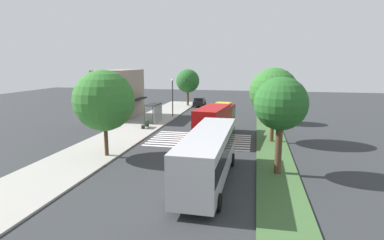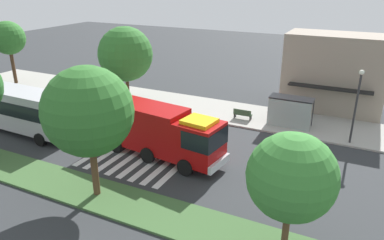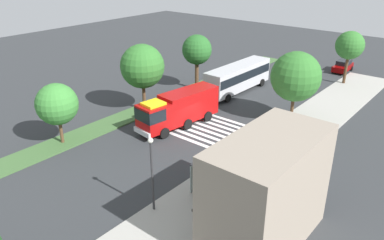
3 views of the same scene
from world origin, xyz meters
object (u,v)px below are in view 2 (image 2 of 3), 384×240
transit_bus (15,106)px  median_tree_west (88,112)px  median_tree_center (292,177)px  sidewalk_tree_west (125,54)px  bench_near_shelter (243,114)px  bus_stop_shelter (290,107)px  street_lamp (357,100)px  sidewalk_tree_far_west (8,38)px  fire_truck (162,130)px

transit_bus → median_tree_west: (12.10, -4.75, 3.08)m
median_tree_west → median_tree_center: 10.82m
sidewalk_tree_west → median_tree_center: sidewalk_tree_west is taller
median_tree_west → median_tree_center: bearing=0.0°
bench_near_shelter → median_tree_center: 16.94m
bus_stop_shelter → street_lamp: size_ratio=0.63×
bus_stop_shelter → sidewalk_tree_west: size_ratio=0.47×
transit_bus → street_lamp: street_lamp is taller
median_tree_west → street_lamp: bearing=48.1°
bus_stop_shelter → sidewalk_tree_far_west: (-31.67, -0.69, 3.44)m
sidewalk_tree_west → bench_near_shelter: bearing=3.3°
sidewalk_tree_west → street_lamp: bearing=-1.1°
street_lamp → sidewalk_tree_west: sidewalk_tree_west is taller
fire_truck → sidewalk_tree_far_west: bearing=168.5°
sidewalk_tree_west → median_tree_west: (8.01, -14.33, 0.23)m
bench_near_shelter → median_tree_west: size_ratio=0.21×
street_lamp → fire_truck: bearing=-145.1°
bench_near_shelter → street_lamp: 9.38m
sidewalk_tree_far_west → bus_stop_shelter: bearing=1.3°
median_tree_west → median_tree_center: median_tree_west is taller
bench_near_shelter → median_tree_center: median_tree_center is taller
transit_bus → median_tree_center: median_tree_center is taller
fire_truck → bus_stop_shelter: size_ratio=2.78×
bench_near_shelter → transit_bus: bearing=-147.0°
fire_truck → sidewalk_tree_west: (-8.94, 8.46, 2.93)m
fire_truck → sidewalk_tree_far_west: size_ratio=1.37×
bus_stop_shelter → median_tree_west: size_ratio=0.47×
bus_stop_shelter → median_tree_center: bearing=-78.3°
fire_truck → transit_bus: fire_truck is taller
transit_bus → sidewalk_tree_west: bearing=-112.1°
sidewalk_tree_west → median_tree_center: bearing=-37.4°
street_lamp → median_tree_west: (-12.51, -13.93, 1.70)m
street_lamp → bus_stop_shelter: bearing=167.3°
fire_truck → median_tree_west: median_tree_west is taller
transit_bus → median_tree_center: 23.43m
bus_stop_shelter → bench_near_shelter: (-4.00, -0.03, -1.30)m
sidewalk_tree_far_west → sidewalk_tree_west: (16.02, 0.00, -0.38)m
bus_stop_shelter → sidewalk_tree_west: sidewalk_tree_west is taller
sidewalk_tree_far_west → median_tree_center: 37.64m
transit_bus → median_tree_center: size_ratio=1.95×
transit_bus → bus_stop_shelter: (19.75, 10.27, -0.21)m
transit_bus → sidewalk_tree_west: size_ratio=1.53×
transit_bus → bench_near_shelter: transit_bus is taller
street_lamp → sidewalk_tree_far_west: (-36.53, 0.40, 1.85)m
fire_truck → bus_stop_shelter: (6.72, 9.16, -0.13)m
median_tree_center → street_lamp: bearing=82.9°
bench_near_shelter → bus_stop_shelter: bearing=0.5°
bus_stop_shelter → sidewalk_tree_far_west: size_ratio=0.49×
fire_truck → sidewalk_tree_west: 12.65m
bus_stop_shelter → sidewalk_tree_west: bearing=-177.5°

